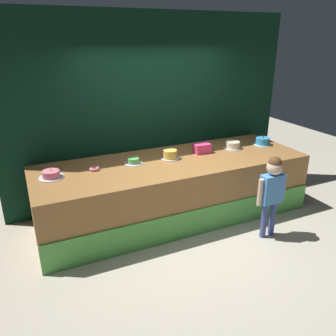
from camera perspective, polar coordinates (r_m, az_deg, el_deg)
ground_plane at (r=4.87m, az=4.33°, el=-11.21°), size 12.00×12.00×0.00m
stage_platform at (r=5.18m, az=0.86°, el=-3.43°), size 4.04×1.38×0.89m
curtain_backdrop at (r=5.53m, az=-2.65°, el=9.61°), size 4.80×0.08×2.98m
child_figure at (r=4.70m, az=17.12°, el=-2.95°), size 0.45×0.21×1.17m
pink_box at (r=5.37m, az=5.72°, el=3.33°), size 0.26×0.17×0.14m
donut at (r=4.76m, az=-12.28°, el=-0.12°), size 0.14×0.14×0.04m
cake_far_left at (r=4.65m, az=-19.08°, el=-1.05°), size 0.33×0.33×0.16m
cake_left at (r=4.91m, az=-5.83°, el=1.12°), size 0.27×0.27×0.08m
cake_center at (r=5.08m, az=0.37°, el=2.27°), size 0.29×0.29×0.13m
cake_right at (r=5.66m, az=10.81°, el=3.81°), size 0.30×0.30×0.11m
cake_far_right at (r=5.97m, az=15.61°, el=4.35°), size 0.30×0.30×0.15m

